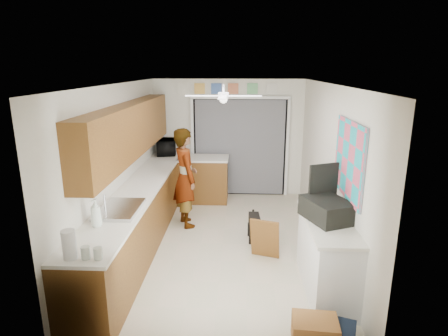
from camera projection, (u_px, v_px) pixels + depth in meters
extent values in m
plane|color=#BFB69A|center=(223.00, 244.00, 6.00)|extent=(5.00, 5.00, 0.00)
plane|color=white|center=(223.00, 84.00, 5.34)|extent=(5.00, 5.00, 0.00)
plane|color=white|center=(228.00, 138.00, 8.08)|extent=(3.20, 0.00, 3.20)
plane|color=white|center=(209.00, 244.00, 3.26)|extent=(3.20, 0.00, 3.20)
plane|color=white|center=(119.00, 167.00, 5.74)|extent=(0.00, 5.00, 5.00)
plane|color=white|center=(329.00, 170.00, 5.60)|extent=(0.00, 5.00, 5.00)
cube|color=brown|center=(141.00, 216.00, 5.93)|extent=(0.60, 4.80, 0.90)
cube|color=white|center=(140.00, 188.00, 5.81)|extent=(0.62, 4.80, 0.04)
cube|color=brown|center=(130.00, 130.00, 5.78)|extent=(0.32, 4.00, 0.80)
cube|color=silver|center=(120.00, 210.00, 4.84)|extent=(0.50, 0.76, 0.06)
cylinder|color=silver|center=(105.00, 203.00, 4.82)|extent=(0.03, 0.03, 0.22)
cube|color=brown|center=(204.00, 180.00, 7.83)|extent=(1.00, 0.60, 0.90)
cube|color=white|center=(203.00, 158.00, 7.70)|extent=(1.04, 0.64, 0.04)
cube|color=black|center=(240.00, 148.00, 8.09)|extent=(2.00, 0.06, 2.10)
cube|color=slate|center=(240.00, 148.00, 8.05)|extent=(1.90, 0.03, 2.05)
cube|color=white|center=(193.00, 147.00, 8.11)|extent=(0.06, 0.04, 2.10)
cube|color=white|center=(287.00, 148.00, 8.02)|extent=(0.06, 0.04, 2.10)
cube|color=white|center=(240.00, 98.00, 7.78)|extent=(2.10, 0.04, 0.06)
cube|color=#E9B04D|center=(200.00, 89.00, 7.80)|extent=(0.22, 0.02, 0.22)
cube|color=#4569B8|center=(216.00, 89.00, 7.79)|extent=(0.22, 0.02, 0.22)
cube|color=#D87751|center=(233.00, 89.00, 7.77)|extent=(0.22, 0.02, 0.22)
cube|color=#6DBE7B|center=(252.00, 89.00, 7.75)|extent=(0.22, 0.02, 0.22)
cube|color=silver|center=(272.00, 89.00, 7.74)|extent=(0.22, 0.02, 0.22)
cube|color=silver|center=(183.00, 89.00, 7.81)|extent=(0.22, 0.02, 0.26)
cube|color=white|center=(326.00, 257.00, 4.66)|extent=(0.50, 1.40, 0.90)
cube|color=white|center=(328.00, 222.00, 4.54)|extent=(0.54, 1.44, 0.04)
cube|color=#DF526F|center=(349.00, 160.00, 4.53)|extent=(0.03, 1.15, 0.95)
cube|color=white|center=(223.00, 96.00, 5.58)|extent=(1.14, 1.14, 0.24)
imported|color=black|center=(166.00, 147.00, 7.93)|extent=(0.50, 0.65, 0.32)
imported|color=silver|center=(96.00, 213.00, 4.33)|extent=(0.16, 0.16, 0.34)
cylinder|color=silver|center=(98.00, 253.00, 3.61)|extent=(0.09, 0.09, 0.12)
cylinder|color=silver|center=(86.00, 253.00, 3.61)|extent=(0.11, 0.11, 0.13)
cylinder|color=white|center=(69.00, 245.00, 3.60)|extent=(0.17, 0.17, 0.29)
cube|color=black|center=(327.00, 210.00, 4.53)|extent=(0.65, 0.73, 0.26)
cube|color=yellow|center=(326.00, 218.00, 4.56)|extent=(0.63, 0.71, 0.02)
cube|color=black|center=(323.00, 183.00, 4.74)|extent=(0.40, 0.19, 0.50)
cube|color=#A06732|center=(315.00, 332.00, 3.79)|extent=(0.48, 0.38, 0.28)
cube|color=black|center=(336.00, 335.00, 3.79)|extent=(0.45, 0.42, 0.23)
cube|color=brown|center=(265.00, 239.00, 5.46)|extent=(0.45, 0.28, 0.62)
imported|color=white|center=(185.00, 178.00, 6.51)|extent=(0.65, 0.75, 1.75)
cube|color=black|center=(254.00, 227.00, 6.08)|extent=(0.28, 0.60, 0.46)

